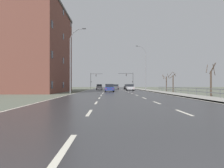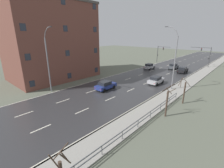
{
  "view_description": "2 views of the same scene",
  "coord_description": "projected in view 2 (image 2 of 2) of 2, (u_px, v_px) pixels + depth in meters",
  "views": [
    {
      "loc": [
        -1.4,
        -2.3,
        1.39
      ],
      "look_at": [
        -0.24,
        60.56,
        1.68
      ],
      "focal_mm": 31.61,
      "sensor_mm": 36.0,
      "label": 1
    },
    {
      "loc": [
        17.41,
        18.17,
        9.51
      ],
      "look_at": [
        0.0,
        37.36,
        1.21
      ],
      "focal_mm": 24.83,
      "sensor_mm": 36.0,
      "label": 2
    }
  ],
  "objects": [
    {
      "name": "car_mid_centre",
      "position": [
        106.0,
        85.0,
        27.83
      ],
      "size": [
        1.91,
        4.14,
        1.57
      ],
      "rotation": [
        0.0,
        0.0,
        0.02
      ],
      "color": "navy",
      "rests_on": "ground"
    },
    {
      "name": "car_far_right",
      "position": [
        149.0,
        66.0,
        44.56
      ],
      "size": [
        1.93,
        4.15,
        1.57
      ],
      "rotation": [
        0.0,
        0.0,
        0.03
      ],
      "color": "#B7B7BC",
      "rests_on": "ground"
    },
    {
      "name": "sidewalk_right",
      "position": [
        199.0,
        75.0,
        38.14
      ],
      "size": [
        3.0,
        120.0,
        0.12
      ],
      "color": "gray",
      "rests_on": "ground"
    },
    {
      "name": "car_near_left",
      "position": [
        174.0,
        66.0,
        44.45
      ],
      "size": [
        1.92,
        4.14,
        1.57
      ],
      "rotation": [
        0.0,
        0.0,
        0.03
      ],
      "color": "#474C51",
      "rests_on": "ground"
    },
    {
      "name": "brick_building",
      "position": [
        51.0,
        41.0,
        33.85
      ],
      "size": [
        12.37,
        17.65,
        16.3
      ],
      "color": "brown",
      "rests_on": "ground"
    },
    {
      "name": "guardrail",
      "position": [
        89.0,
        158.0,
        11.6
      ],
      "size": [
        0.07,
        34.65,
        1.0
      ],
      "color": "#515459",
      "rests_on": "ground"
    },
    {
      "name": "bare_tree_mid",
      "position": [
        167.0,
        102.0,
        18.38
      ],
      "size": [
        1.57,
        1.46,
        4.03
      ],
      "color": "#423328",
      "rests_on": "ground"
    },
    {
      "name": "car_near_right",
      "position": [
        156.0,
        80.0,
        31.04
      ],
      "size": [
        1.85,
        4.11,
        1.57
      ],
      "rotation": [
        0.0,
        0.0,
        -0.0
      ],
      "color": "#B7B7BC",
      "rests_on": "ground"
    },
    {
      "name": "ground_plane",
      "position": [
        143.0,
        79.0,
        35.1
      ],
      "size": [
        160.0,
        160.0,
        0.12
      ],
      "color": "#5B6051"
    },
    {
      "name": "car_distant",
      "position": [
        183.0,
        70.0,
        40.09
      ],
      "size": [
        1.95,
        4.16,
        1.57
      ],
      "rotation": [
        0.0,
        0.0,
        0.03
      ],
      "color": "black",
      "rests_on": "ground"
    },
    {
      "name": "bare_tree_far",
      "position": [
        184.0,
        91.0,
        21.9
      ],
      "size": [
        1.43,
        1.57,
        3.79
      ],
      "color": "#423328",
      "rests_on": "ground"
    },
    {
      "name": "street_lamp_left_bank",
      "position": [
        48.0,
        62.0,
        25.48
      ],
      "size": [
        2.6,
        0.24,
        10.7
      ],
      "color": "slate",
      "rests_on": "ground"
    },
    {
      "name": "street_lamp_midground",
      "position": [
        174.0,
        60.0,
        26.64
      ],
      "size": [
        2.47,
        0.24,
        10.88
      ],
      "color": "slate",
      "rests_on": "ground"
    },
    {
      "name": "traffic_signal_left",
      "position": [
        160.0,
        52.0,
        54.04
      ],
      "size": [
        4.48,
        0.36,
        5.74
      ],
      "color": "#38383A",
      "rests_on": "ground"
    },
    {
      "name": "road_asphalt_strip",
      "position": [
        166.0,
        70.0,
        43.54
      ],
      "size": [
        14.0,
        120.0,
        0.03
      ],
      "color": "#303033",
      "rests_on": "ground"
    },
    {
      "name": "traffic_signal_right",
      "position": [
        206.0,
        54.0,
        46.38
      ],
      "size": [
        5.72,
        0.36,
        5.99
      ],
      "color": "#38383A",
      "rests_on": "ground"
    }
  ]
}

